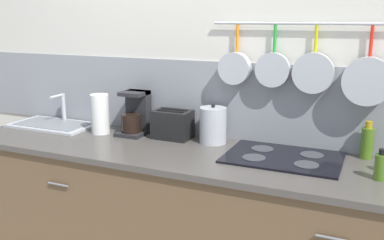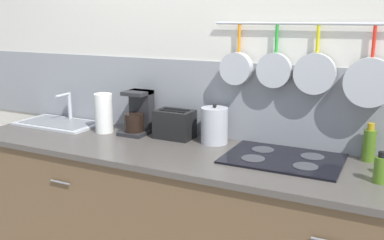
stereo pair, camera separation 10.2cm
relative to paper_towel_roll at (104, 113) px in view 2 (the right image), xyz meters
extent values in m
cube|color=silver|center=(0.78, 0.25, 0.26)|extent=(7.20, 0.06, 2.60)
cube|color=gray|center=(0.78, 0.24, 0.11)|extent=(7.20, 0.07, 0.49)
cylinder|color=#B7BABF|center=(1.34, 0.19, 0.59)|extent=(1.22, 0.02, 0.02)
cylinder|color=orange|center=(0.87, 0.19, 0.50)|extent=(0.02, 0.02, 0.16)
cylinder|color=#B7BABF|center=(0.87, 0.16, 0.33)|extent=(0.19, 0.07, 0.19)
cylinder|color=green|center=(1.10, 0.19, 0.50)|extent=(0.02, 0.02, 0.15)
cylinder|color=#B7BABF|center=(1.10, 0.17, 0.33)|extent=(0.20, 0.05, 0.20)
cylinder|color=gold|center=(1.33, 0.19, 0.51)|extent=(0.02, 0.02, 0.15)
cylinder|color=#B7BABF|center=(1.33, 0.16, 0.32)|extent=(0.23, 0.05, 0.23)
cylinder|color=red|center=(1.61, 0.19, 0.50)|extent=(0.02, 0.02, 0.16)
cylinder|color=#B7BABF|center=(1.61, 0.15, 0.29)|extent=(0.26, 0.07, 0.26)
cube|color=brown|center=(0.78, -0.13, -0.60)|extent=(3.05, 0.63, 0.87)
cylinder|color=slate|center=(0.02, -0.46, -0.32)|extent=(0.14, 0.01, 0.01)
cube|color=#4C4742|center=(0.78, -0.13, -0.15)|extent=(3.09, 0.67, 0.03)
cube|color=#B7BABF|center=(-0.43, 0.02, -0.12)|extent=(0.60, 0.33, 0.01)
cube|color=slate|center=(-0.43, 0.02, -0.11)|extent=(0.51, 0.27, 0.00)
cylinder|color=#B7BABF|center=(-0.43, 0.14, -0.02)|extent=(0.03, 0.03, 0.21)
cylinder|color=#B7BABF|center=(-0.43, 0.08, 0.07)|extent=(0.02, 0.13, 0.02)
cylinder|color=white|center=(0.00, 0.00, 0.00)|extent=(0.12, 0.12, 0.26)
cube|color=#262628|center=(0.22, 0.06, -0.12)|extent=(0.17, 0.22, 0.02)
cube|color=#262628|center=(0.22, 0.13, 0.01)|extent=(0.16, 0.08, 0.28)
cylinder|color=black|center=(0.22, 0.04, -0.05)|extent=(0.13, 0.13, 0.12)
cube|color=#262628|center=(0.22, 0.08, 0.14)|extent=(0.16, 0.16, 0.02)
cube|color=black|center=(0.49, 0.09, -0.04)|extent=(0.24, 0.16, 0.18)
cube|color=black|center=(0.49, 0.06, 0.05)|extent=(0.18, 0.03, 0.00)
cube|color=black|center=(0.49, 0.11, 0.05)|extent=(0.18, 0.03, 0.00)
cube|color=black|center=(0.36, 0.09, 0.00)|extent=(0.02, 0.02, 0.02)
cylinder|color=#B7BABF|center=(0.76, 0.10, -0.02)|extent=(0.16, 0.16, 0.22)
sphere|color=black|center=(0.76, 0.10, 0.10)|extent=(0.02, 0.02, 0.02)
cube|color=black|center=(1.22, -0.03, -0.12)|extent=(0.62, 0.44, 0.01)
cylinder|color=#38383D|center=(1.08, -0.12, -0.12)|extent=(0.13, 0.13, 0.00)
cylinder|color=#38383D|center=(1.36, -0.12, -0.12)|extent=(0.13, 0.13, 0.00)
cylinder|color=#38383D|center=(1.08, 0.06, -0.12)|extent=(0.13, 0.13, 0.00)
cylinder|color=#38383D|center=(1.36, 0.06, -0.12)|extent=(0.13, 0.13, 0.00)
cylinder|color=#4C721E|center=(1.64, 0.16, -0.05)|extent=(0.07, 0.07, 0.17)
cylinder|color=#B28C19|center=(1.64, 0.16, 0.06)|extent=(0.04, 0.04, 0.04)
cylinder|color=#4C721E|center=(1.71, -0.15, -0.07)|extent=(0.06, 0.06, 0.12)
cylinder|color=black|center=(1.71, -0.15, 0.01)|extent=(0.03, 0.03, 0.03)
camera|label=1|loc=(1.67, -2.26, 0.62)|focal=40.00mm
camera|label=2|loc=(1.76, -2.22, 0.62)|focal=40.00mm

